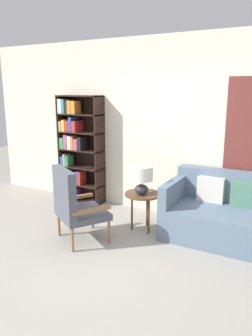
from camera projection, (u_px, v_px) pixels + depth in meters
ground_plane at (75, 266)px, 3.66m from camera, size 14.00×14.00×0.00m
wall_back at (154, 127)px, 5.06m from camera, size 6.40×0.08×2.70m
bookshelf at (77, 148)px, 5.64m from camera, size 0.79×0.30×1.83m
armchair at (73, 203)px, 4.14m from camera, size 0.82×0.81×0.98m
couch at (241, 218)px, 4.21m from camera, size 1.90×0.92×0.85m
side_table at (143, 198)px, 4.51m from camera, size 0.50×0.50×0.53m
table_lamp at (142, 177)px, 4.39m from camera, size 0.30×0.30×0.40m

